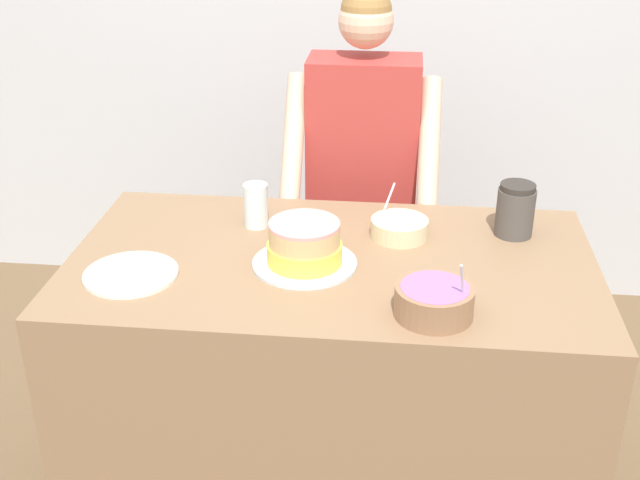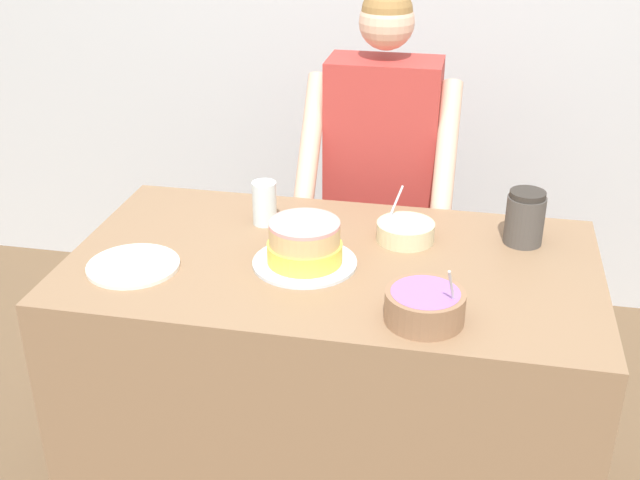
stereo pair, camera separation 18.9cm
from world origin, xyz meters
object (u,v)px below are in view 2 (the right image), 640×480
(person_baker, at_px, (381,166))
(frosting_bowl_purple, at_px, (425,305))
(ceramic_plate, at_px, (133,266))
(stoneware_jar, at_px, (525,218))
(frosting_bowl_white, at_px, (405,230))
(cake, at_px, (305,245))
(drinking_glass, at_px, (264,203))

(person_baker, distance_m, frosting_bowl_purple, 1.01)
(ceramic_plate, distance_m, stoneware_jar, 1.15)
(frosting_bowl_white, distance_m, stoneware_jar, 0.35)
(cake, distance_m, stoneware_jar, 0.67)
(person_baker, distance_m, frosting_bowl_white, 0.56)
(person_baker, relative_size, drinking_glass, 11.33)
(frosting_bowl_white, bearing_deg, cake, -141.12)
(person_baker, distance_m, stoneware_jar, 0.69)
(ceramic_plate, height_order, stoneware_jar, stoneware_jar)
(frosting_bowl_white, xyz_separation_m, ceramic_plate, (-0.73, -0.33, -0.03))
(frosting_bowl_purple, bearing_deg, ceramic_plate, 172.00)
(cake, relative_size, frosting_bowl_purple, 1.48)
(person_baker, relative_size, cake, 5.27)
(person_baker, bearing_deg, cake, -99.02)
(frosting_bowl_white, relative_size, frosting_bowl_purple, 0.87)
(cake, height_order, ceramic_plate, cake)
(frosting_bowl_white, bearing_deg, ceramic_plate, -155.77)
(ceramic_plate, bearing_deg, cake, 14.05)
(person_baker, xyz_separation_m, ceramic_plate, (-0.59, -0.87, -0.02))
(person_baker, xyz_separation_m, cake, (-0.12, -0.75, 0.03))
(cake, xyz_separation_m, frosting_bowl_purple, (0.36, -0.23, -0.02))
(frosting_bowl_white, bearing_deg, drinking_glass, 176.00)
(person_baker, height_order, frosting_bowl_white, person_baker)
(stoneware_jar, bearing_deg, frosting_bowl_white, -171.12)
(cake, xyz_separation_m, stoneware_jar, (0.61, 0.27, 0.02))
(cake, distance_m, drinking_glass, 0.30)
(frosting_bowl_purple, bearing_deg, stoneware_jar, 63.34)
(cake, xyz_separation_m, frosting_bowl_white, (0.26, 0.21, -0.03))
(person_baker, bearing_deg, ceramic_plate, -124.24)
(person_baker, xyz_separation_m, drinking_glass, (-0.30, -0.50, 0.04))
(cake, bearing_deg, drinking_glass, 126.82)
(ceramic_plate, relative_size, stoneware_jar, 1.58)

